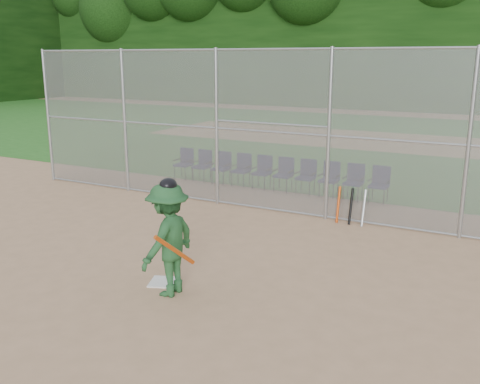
% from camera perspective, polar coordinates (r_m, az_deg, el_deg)
% --- Properties ---
extents(ground, '(100.00, 100.00, 0.00)m').
position_cam_1_polar(ground, '(9.21, -7.40, -10.05)').
color(ground, tan).
rests_on(ground, ground).
extents(grass_strip, '(100.00, 100.00, 0.00)m').
position_cam_1_polar(grass_strip, '(25.58, 16.52, 5.13)').
color(grass_strip, '#24641E').
rests_on(grass_strip, ground).
extents(dirt_patch_far, '(24.00, 24.00, 0.00)m').
position_cam_1_polar(dirt_patch_far, '(25.57, 16.52, 5.14)').
color(dirt_patch_far, tan).
rests_on(dirt_patch_far, ground).
extents(backstop_fence, '(16.09, 0.09, 4.00)m').
position_cam_1_polar(backstop_fence, '(12.91, 5.23, 6.58)').
color(backstop_fence, gray).
rests_on(backstop_fence, ground).
extents(treeline, '(81.00, 60.00, 11.00)m').
position_cam_1_polar(treeline, '(27.32, 18.26, 17.13)').
color(treeline, black).
rests_on(treeline, ground).
extents(home_plate, '(0.62, 0.62, 0.02)m').
position_cam_1_polar(home_plate, '(9.40, -8.09, -9.48)').
color(home_plate, silver).
rests_on(home_plate, ground).
extents(batter_at_plate, '(0.93, 1.34, 1.95)m').
position_cam_1_polar(batter_at_plate, '(8.65, -7.66, -4.97)').
color(batter_at_plate, '#205128').
rests_on(batter_at_plate, ground).
extents(spare_bats, '(0.66, 0.27, 0.85)m').
position_cam_1_polar(spare_bats, '(12.60, 11.74, -1.50)').
color(spare_bats, '#D84C14').
rests_on(spare_bats, ground).
extents(chair_0, '(0.54, 0.52, 0.96)m').
position_cam_1_polar(chair_0, '(17.05, -6.08, 2.99)').
color(chair_0, '#10143E').
rests_on(chair_0, ground).
extents(chair_1, '(0.54, 0.52, 0.96)m').
position_cam_1_polar(chair_1, '(16.69, -4.11, 2.79)').
color(chair_1, '#10143E').
rests_on(chair_1, ground).
extents(chair_2, '(0.54, 0.52, 0.96)m').
position_cam_1_polar(chair_2, '(16.34, -2.06, 2.57)').
color(chair_2, '#10143E').
rests_on(chair_2, ground).
extents(chair_3, '(0.54, 0.52, 0.96)m').
position_cam_1_polar(chair_3, '(16.01, 0.08, 2.34)').
color(chair_3, '#10143E').
rests_on(chair_3, ground).
extents(chair_4, '(0.54, 0.52, 0.96)m').
position_cam_1_polar(chair_4, '(15.71, 2.30, 2.10)').
color(chair_4, '#10143E').
rests_on(chair_4, ground).
extents(chair_5, '(0.54, 0.52, 0.96)m').
position_cam_1_polar(chair_5, '(15.43, 4.61, 1.84)').
color(chair_5, '#10143E').
rests_on(chair_5, ground).
extents(chair_6, '(0.54, 0.52, 0.96)m').
position_cam_1_polar(chair_6, '(15.18, 6.99, 1.58)').
color(chair_6, '#10143E').
rests_on(chair_6, ground).
extents(chair_7, '(0.54, 0.52, 0.96)m').
position_cam_1_polar(chair_7, '(14.96, 9.46, 1.30)').
color(chair_7, '#10143E').
rests_on(chair_7, ground).
extents(chair_8, '(0.54, 0.52, 0.96)m').
position_cam_1_polar(chair_8, '(14.76, 11.99, 1.01)').
color(chair_8, '#10143E').
rests_on(chair_8, ground).
extents(chair_9, '(0.54, 0.52, 0.96)m').
position_cam_1_polar(chair_9, '(14.60, 14.58, 0.71)').
color(chair_9, '#10143E').
rests_on(chair_9, ground).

